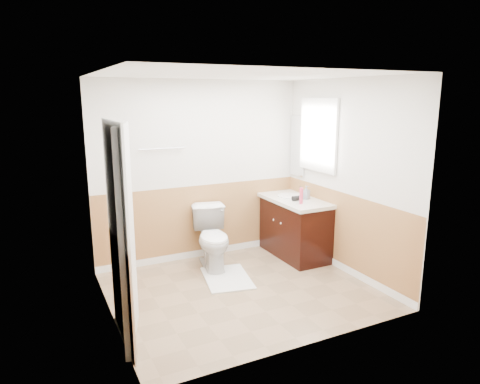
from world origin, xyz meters
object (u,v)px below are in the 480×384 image
toilet (213,238)px  soap_dispenser (306,192)px  bath_mat (227,278)px  lotion_bottle (301,196)px  vanity_cabinet (295,229)px

toilet → soap_dispenser: 1.47m
bath_mat → lotion_bottle: (1.13, 0.05, 0.95)m
bath_mat → lotion_bottle: lotion_bottle is taller
vanity_cabinet → lotion_bottle: size_ratio=5.00×
vanity_cabinet → lotion_bottle: (-0.10, -0.28, 0.56)m
bath_mat → vanity_cabinet: bearing=14.9°
toilet → lotion_bottle: lotion_bottle is taller
toilet → vanity_cabinet: bearing=5.7°
bath_mat → soap_dispenser: soap_dispenser is taller
lotion_bottle → bath_mat: bearing=-177.5°
bath_mat → soap_dispenser: size_ratio=4.20×
lotion_bottle → toilet: bearing=160.4°
bath_mat → soap_dispenser: 1.66m
vanity_cabinet → soap_dispenser: bearing=-32.5°
lotion_bottle → soap_dispenser: bearing=42.5°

